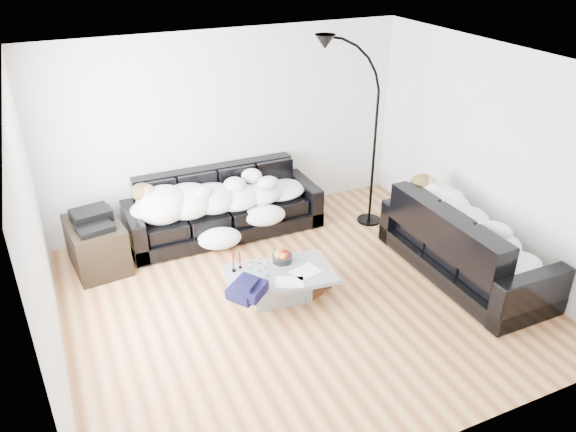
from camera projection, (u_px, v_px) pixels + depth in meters
name	position (u px, v px, depth m)	size (l,w,h in m)	color
ground	(299.00, 298.00, 6.34)	(5.00, 5.00, 0.00)	#95552C
wall_back	(228.00, 128.00, 7.55)	(5.00, 0.02, 2.60)	silver
wall_left	(38.00, 246.00, 4.82)	(0.02, 4.50, 2.60)	silver
wall_right	(490.00, 156.00, 6.65)	(0.02, 4.50, 2.60)	silver
ceiling	(302.00, 66.00, 5.13)	(5.00, 5.00, 0.00)	white
sofa_back	(224.00, 204.00, 7.48)	(2.57, 0.89, 0.84)	black
sofa_right	(467.00, 241.00, 6.57)	(2.22, 0.95, 0.90)	black
sleeper_back	(224.00, 191.00, 7.34)	(2.18, 0.75, 0.44)	white
sleeper_right	(469.00, 226.00, 6.47)	(1.90, 0.80, 0.46)	white
teal_cushion	(429.00, 198.00, 6.97)	(0.36, 0.30, 0.20)	#0E6265
coffee_table	(280.00, 286.00, 6.25)	(1.17, 0.68, 0.34)	#939699
fruit_bowl	(282.00, 256.00, 6.35)	(0.23, 0.23, 0.14)	white
wine_glass_a	(259.00, 265.00, 6.17)	(0.07, 0.07, 0.16)	white
wine_glass_b	(251.00, 269.00, 6.06)	(0.08, 0.08, 0.19)	white
wine_glass_c	(267.00, 270.00, 6.06)	(0.08, 0.08, 0.18)	white
candle_left	(233.00, 262.00, 6.14)	(0.04, 0.04, 0.24)	maroon
candle_right	(240.00, 260.00, 6.21)	(0.04, 0.04, 0.21)	maroon
newspaper_a	(306.00, 271.00, 6.18)	(0.30, 0.23, 0.01)	silver
newspaper_b	(290.00, 282.00, 6.00)	(0.30, 0.22, 0.01)	silver
navy_jacket	(247.00, 283.00, 5.70)	(0.37, 0.31, 0.19)	black
shoes	(315.00, 288.00, 6.41)	(0.47, 0.34, 0.11)	#472311
av_cabinet	(97.00, 245.00, 6.79)	(0.60, 0.87, 0.60)	black
stereo	(92.00, 218.00, 6.62)	(0.44, 0.34, 0.13)	black
floor_lamp	(375.00, 144.00, 7.43)	(0.84, 0.33, 2.30)	black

